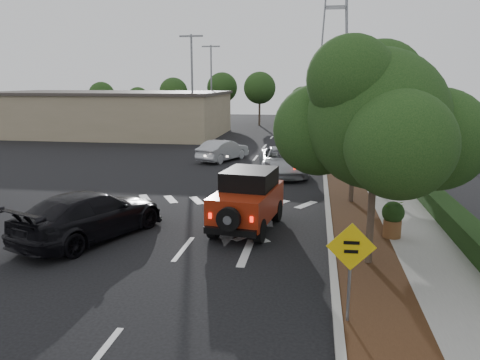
% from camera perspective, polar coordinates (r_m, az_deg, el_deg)
% --- Properties ---
extents(ground, '(120.00, 120.00, 0.00)m').
position_cam_1_polar(ground, '(15.00, -6.90, -8.34)').
color(ground, black).
rests_on(ground, ground).
extents(curb, '(0.20, 70.00, 0.15)m').
position_cam_1_polar(curb, '(26.02, 10.31, 0.46)').
color(curb, '#9E9B93').
rests_on(curb, ground).
extents(planting_strip, '(1.80, 70.00, 0.12)m').
position_cam_1_polar(planting_strip, '(26.07, 12.51, 0.36)').
color(planting_strip, black).
rests_on(planting_strip, ground).
extents(sidewalk, '(2.00, 70.00, 0.12)m').
position_cam_1_polar(sidewalk, '(26.25, 16.65, 0.22)').
color(sidewalk, gray).
rests_on(sidewalk, ground).
extents(hedge, '(0.80, 70.00, 0.80)m').
position_cam_1_polar(hedge, '(26.42, 19.70, 0.84)').
color(hedge, black).
rests_on(hedge, ground).
extents(commercial_building, '(22.00, 12.00, 4.00)m').
position_cam_1_polar(commercial_building, '(47.98, -15.66, 7.75)').
color(commercial_building, gray).
rests_on(commercial_building, ground).
extents(transmission_tower, '(7.00, 4.00, 28.00)m').
position_cam_1_polar(transmission_tower, '(61.76, 11.04, 6.96)').
color(transmission_tower, slate).
rests_on(transmission_tower, ground).
extents(street_tree_near, '(3.80, 3.80, 5.92)m').
position_cam_1_polar(street_tree_near, '(14.10, 15.32, -10.06)').
color(street_tree_near, black).
rests_on(street_tree_near, ground).
extents(street_tree_mid, '(3.20, 3.20, 5.32)m').
position_cam_1_polar(street_tree_mid, '(20.73, 13.33, -2.83)').
color(street_tree_mid, black).
rests_on(street_tree_mid, ground).
extents(street_tree_far, '(3.40, 3.40, 5.62)m').
position_cam_1_polar(street_tree_far, '(27.06, 12.39, 0.66)').
color(street_tree_far, black).
rests_on(street_tree_far, ground).
extents(light_pole_a, '(2.00, 0.22, 9.00)m').
position_cam_1_polar(light_pole_a, '(41.20, -5.71, 4.70)').
color(light_pole_a, slate).
rests_on(light_pole_a, ground).
extents(light_pole_b, '(2.00, 0.22, 9.00)m').
position_cam_1_polar(light_pole_b, '(53.02, -3.45, 6.36)').
color(light_pole_b, slate).
rests_on(light_pole_b, ground).
extents(red_jeep, '(2.32, 4.27, 2.11)m').
position_cam_1_polar(red_jeep, '(16.70, 1.07, -2.28)').
color(red_jeep, black).
rests_on(red_jeep, ground).
extents(silver_suv_ahead, '(3.30, 5.79, 1.52)m').
position_cam_1_polar(silver_suv_ahead, '(26.42, 5.19, 2.30)').
color(silver_suv_ahead, '#A7A9AF').
rests_on(silver_suv_ahead, ground).
extents(black_suv_oncoming, '(4.11, 5.99, 1.61)m').
position_cam_1_polar(black_suv_oncoming, '(16.44, -17.73, -4.07)').
color(black_suv_oncoming, black).
rests_on(black_suv_oncoming, ground).
extents(silver_sedan_oncoming, '(3.02, 4.43, 1.38)m').
position_cam_1_polar(silver_sedan_oncoming, '(30.97, -2.09, 3.64)').
color(silver_sedan_oncoming, '#A9AAB0').
rests_on(silver_sedan_oncoming, ground).
extents(parked_suv, '(4.46, 2.21, 1.46)m').
position_cam_1_polar(parked_suv, '(42.75, -10.27, 5.82)').
color(parked_suv, '#A5A8AC').
rests_on(parked_suv, ground).
extents(speed_hump_sign, '(1.04, 0.10, 2.21)m').
position_cam_1_polar(speed_hump_sign, '(10.20, 13.33, -9.38)').
color(speed_hump_sign, slate).
rests_on(speed_hump_sign, ground).
extents(terracotta_planter, '(0.73, 0.73, 1.27)m').
position_cam_1_polar(terracotta_planter, '(16.19, 18.15, -4.15)').
color(terracotta_planter, brown).
rests_on(terracotta_planter, ground).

